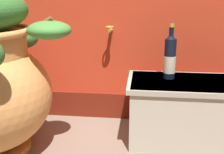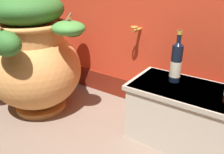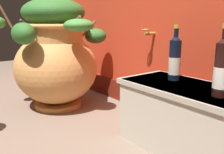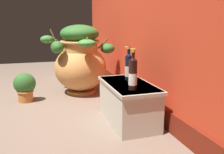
{
  "view_description": "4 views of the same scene",
  "coord_description": "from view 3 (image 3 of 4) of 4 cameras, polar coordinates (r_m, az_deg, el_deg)",
  "views": [
    {
      "loc": [
        0.28,
        -0.84,
        0.92
      ],
      "look_at": [
        0.09,
        0.8,
        0.41
      ],
      "focal_mm": 45.65,
      "sensor_mm": 36.0,
      "label": 1
    },
    {
      "loc": [
        0.87,
        -0.5,
        1.03
      ],
      "look_at": [
        0.01,
        0.78,
        0.35
      ],
      "focal_mm": 36.66,
      "sensor_mm": 36.0,
      "label": 2
    },
    {
      "loc": [
        1.37,
        -0.32,
        0.75
      ],
      "look_at": [
        0.07,
        0.68,
        0.37
      ],
      "focal_mm": 39.01,
      "sensor_mm": 36.0,
      "label": 3
    },
    {
      "loc": [
        2.64,
        0.02,
        0.95
      ],
      "look_at": [
        0.11,
        0.8,
        0.35
      ],
      "focal_mm": 38.32,
      "sensor_mm": 36.0,
      "label": 4
    }
  ],
  "objects": [
    {
      "name": "wine_bottle_left",
      "position": [
        1.53,
        14.49,
        4.24
      ],
      "size": [
        0.07,
        0.07,
        0.34
      ],
      "color": "black",
      "rests_on": "stone_ledge"
    },
    {
      "name": "ground_plane",
      "position": [
        1.59,
        -22.19,
        -15.99
      ],
      "size": [
        7.0,
        7.0,
        0.0
      ],
      "primitive_type": "plane",
      "color": "#7A6656"
    },
    {
      "name": "wine_bottle_middle",
      "position": [
        1.26,
        24.35,
        1.98
      ],
      "size": [
        0.07,
        0.07,
        0.35
      ],
      "color": "black",
      "rests_on": "stone_ledge"
    },
    {
      "name": "stone_ledge",
      "position": [
        1.49,
        16.74,
        -8.69
      ],
      "size": [
        0.77,
        0.4,
        0.39
      ],
      "color": "beige",
      "rests_on": "ground_plane"
    },
    {
      "name": "terracotta_urn",
      "position": [
        2.16,
        -13.06,
        4.92
      ],
      "size": [
        0.96,
        0.97,
        0.93
      ],
      "color": "#D68E4C",
      "rests_on": "ground_plane"
    }
  ]
}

